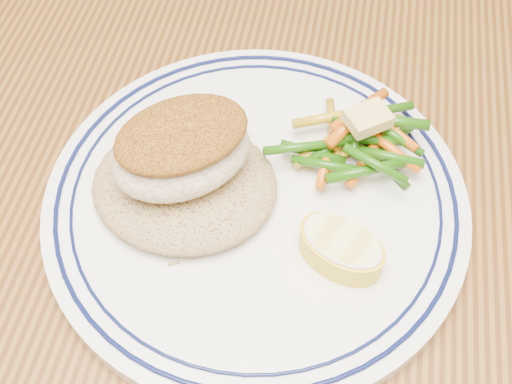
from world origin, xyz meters
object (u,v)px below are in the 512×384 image
object	(u,v)px
plate	(256,201)
lemon_wedge	(341,247)
rice_pilaf	(184,182)
fish_fillet	(182,149)
vegetable_pile	(358,139)
dining_table	(248,291)

from	to	relation	value
plate	lemon_wedge	distance (m)	0.07
rice_pilaf	fish_fillet	xyz separation A→B (m)	(-0.00, 0.01, 0.03)
rice_pilaf	vegetable_pile	size ratio (longest dim) A/B	1.14
fish_fillet	vegetable_pile	size ratio (longest dim) A/B	1.03
dining_table	fish_fillet	bearing A→B (deg)	160.63
rice_pilaf	vegetable_pile	bearing A→B (deg)	26.87
dining_table	rice_pilaf	distance (m)	0.13
dining_table	plate	bearing A→B (deg)	75.23
lemon_wedge	fish_fillet	bearing A→B (deg)	161.18
rice_pilaf	fish_fillet	bearing A→B (deg)	92.85
lemon_wedge	dining_table	bearing A→B (deg)	161.56
vegetable_pile	fish_fillet	bearing A→B (deg)	-155.37
fish_fillet	vegetable_pile	xyz separation A→B (m)	(0.11, 0.05, -0.03)
plate	vegetable_pile	distance (m)	0.08
plate	dining_table	bearing A→B (deg)	-104.77
dining_table	lemon_wedge	distance (m)	0.14
fish_fillet	vegetable_pile	world-z (taller)	fish_fillet
dining_table	plate	world-z (taller)	plate
plate	vegetable_pile	xyz separation A→B (m)	(0.06, 0.05, 0.02)
plate	fish_fillet	world-z (taller)	fish_fillet
dining_table	lemon_wedge	size ratio (longest dim) A/B	21.98
fish_fillet	lemon_wedge	bearing A→B (deg)	-18.82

